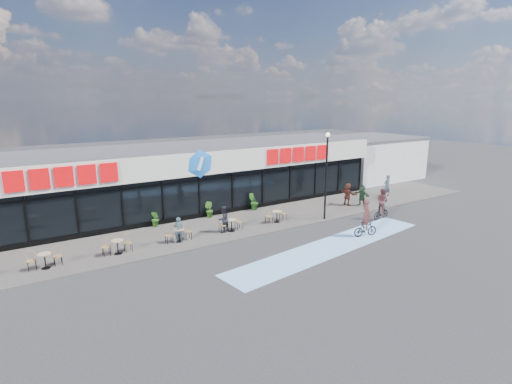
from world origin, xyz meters
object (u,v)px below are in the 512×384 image
potted_plant_mid (209,210)px  pedestrian_c (387,186)px  patron_left (179,230)px  cyclist_a (366,222)px  cyclist_b (382,205)px  pedestrian_a (362,195)px  lamp_post (326,169)px  patron_right (223,219)px  potted_plant_right (253,202)px  potted_plant_left (155,219)px  pedestrian_b (348,194)px

potted_plant_mid → pedestrian_c: size_ratio=0.61×
patron_left → cyclist_a: size_ratio=0.65×
cyclist_b → potted_plant_mid: bearing=147.1°
patron_left → cyclist_b: (13.16, -2.88, 0.13)m
potted_plant_mid → patron_left: (-3.47, -3.37, 0.20)m
cyclist_a → cyclist_b: cyclist_a is taller
pedestrian_a → pedestrian_c: 4.00m
lamp_post → patron_right: lamp_post is taller
cyclist_a → potted_plant_mid: bearing=127.7°
potted_plant_mid → patron_left: size_ratio=0.73×
lamp_post → cyclist_b: (3.38, -1.83, -2.49)m
patron_left → pedestrian_a: (14.41, 0.04, 0.05)m
potted_plant_right → pedestrian_c: 11.59m
potted_plant_left → pedestrian_a: bearing=-12.6°
lamp_post → patron_left: lamp_post is taller
cyclist_b → cyclist_a: bearing=-152.5°
potted_plant_left → patron_right: size_ratio=0.64×
patron_left → pedestrian_c: pedestrian_c is taller
lamp_post → patron_right: size_ratio=3.56×
cyclist_a → pedestrian_b: bearing=54.1°
potted_plant_left → patron_left: (0.21, -3.32, 0.21)m
lamp_post → pedestrian_a: (4.64, 1.10, -2.57)m
potted_plant_mid → potted_plant_right: 3.47m
pedestrian_c → cyclist_b: bearing=35.4°
lamp_post → patron_right: (-6.88, 1.26, -2.55)m
lamp_post → cyclist_a: lamp_post is taller
patron_right → pedestrian_b: size_ratio=0.96×
pedestrian_c → cyclist_a: (-8.59, -5.67, -0.10)m
cyclist_b → lamp_post: bearing=151.6°
potted_plant_right → cyclist_a: size_ratio=0.55×
potted_plant_left → pedestrian_c: pedestrian_c is taller
lamp_post → potted_plant_left: size_ratio=5.55×
potted_plant_right → pedestrian_a: pedestrian_a is taller
potted_plant_mid → cyclist_b: (9.69, -6.26, 0.32)m
lamp_post → patron_left: size_ratio=3.92×
potted_plant_left → patron_left: bearing=-86.3°
lamp_post → potted_plant_mid: bearing=144.9°
pedestrian_c → cyclist_b: cyclist_b is taller
potted_plant_left → patron_left: size_ratio=0.71×
potted_plant_right → pedestrian_b: size_ratio=0.74×
pedestrian_b → cyclist_a: (-3.88, -5.37, -0.06)m
potted_plant_right → patron_left: bearing=-154.7°
cyclist_a → cyclist_b: 3.89m
potted_plant_left → potted_plant_mid: bearing=0.8°
patron_left → pedestrian_b: 13.60m
cyclist_a → potted_plant_left: bearing=141.1°
pedestrian_a → cyclist_b: 3.19m
patron_right → cyclist_a: cyclist_a is taller
potted_plant_left → pedestrian_a: (14.63, -3.28, 0.26)m
potted_plant_right → pedestrian_c: bearing=-11.4°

